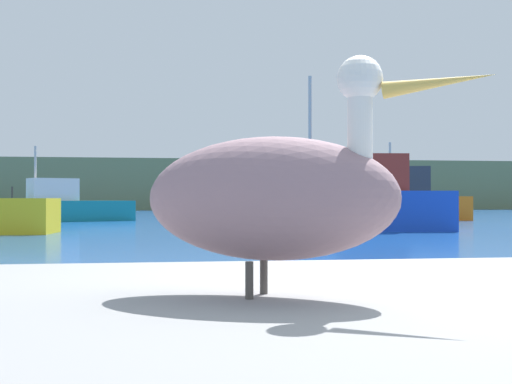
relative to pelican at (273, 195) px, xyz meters
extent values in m
cube|color=#6B7A51|center=(1.20, 76.87, 1.50)|extent=(140.00, 12.34, 5.35)
ellipsoid|color=gray|center=(-0.01, 0.01, -0.01)|extent=(1.06, 0.86, 0.46)
cylinder|color=white|center=(0.28, -0.16, 0.21)|extent=(0.09, 0.09, 0.31)
sphere|color=white|center=(0.28, -0.16, 0.41)|extent=(0.16, 0.16, 0.16)
cone|color=gold|center=(0.52, -0.30, 0.38)|extent=(0.36, 0.24, 0.09)
cylinder|color=#4C4742|center=(-0.02, 0.10, -0.31)|extent=(0.03, 0.03, 0.14)
cylinder|color=#4C4742|center=(-0.09, -0.03, -0.31)|extent=(0.03, 0.03, 0.14)
cube|color=orange|center=(14.28, 34.11, -0.52)|extent=(5.54, 2.78, 1.29)
cube|color=#2D333D|center=(13.85, 34.22, 0.93)|extent=(2.12, 1.68, 1.62)
cylinder|color=#B2B2B2|center=(12.73, 34.51, 1.59)|extent=(0.12, 0.12, 2.94)
cube|color=blue|center=(7.31, 22.17, -0.45)|extent=(6.57, 2.61, 1.44)
cube|color=maroon|center=(7.64, 22.14, 0.93)|extent=(2.50, 1.84, 1.32)
cylinder|color=#B2B2B2|center=(5.41, 22.39, 2.35)|extent=(0.12, 0.12, 4.15)
cube|color=teal|center=(-4.19, 35.11, -0.64)|extent=(6.48, 4.33, 1.06)
cube|color=silver|center=(-5.09, 34.68, 0.46)|extent=(2.67, 2.21, 1.14)
cylinder|color=#B2B2B2|center=(-5.90, 34.30, 1.27)|extent=(0.12, 0.12, 2.75)
cylinder|color=#3F382D|center=(-6.93, 33.82, 0.24)|extent=(0.10, 0.10, 0.70)
camera|label=1|loc=(-0.47, -2.58, -0.02)|focal=49.92mm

